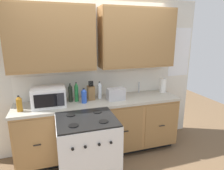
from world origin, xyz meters
TOP-DOWN VIEW (x-y plane):
  - ground_plane at (0.00, 0.00)m, footprint 8.00×8.00m
  - wall_unit at (0.00, 0.50)m, footprint 3.81×0.40m
  - counter_run at (0.00, 0.30)m, footprint 2.64×0.64m
  - stove_range at (-0.34, -0.33)m, footprint 0.76×0.68m
  - microwave at (-0.78, 0.30)m, footprint 0.48×0.37m
  - toaster at (0.26, 0.27)m, footprint 0.28×0.18m
  - knife_block at (-0.12, 0.40)m, footprint 0.11×0.14m
  - sink_faucet at (0.78, 0.51)m, footprint 0.02×0.02m
  - paper_towel_roll at (1.22, 0.42)m, footprint 0.12×0.12m
  - bottle_blue at (-0.26, 0.27)m, footprint 0.08×0.08m
  - bottle_clear at (0.02, 0.41)m, footprint 0.07×0.07m
  - bottle_amber at (-1.17, 0.19)m, footprint 0.08×0.08m
  - bottle_dark at (-0.45, 0.39)m, footprint 0.07×0.07m
  - bottle_green at (-0.36, 0.38)m, footprint 0.06×0.06m

SIDE VIEW (x-z plane):
  - ground_plane at x=0.00m, z-range 0.00..0.00m
  - stove_range at x=-0.34m, z-range 0.00..0.95m
  - counter_run at x=0.00m, z-range 0.01..0.95m
  - toaster at x=0.26m, z-range 0.94..1.13m
  - sink_faucet at x=0.78m, z-range 0.94..1.14m
  - bottle_amber at x=-1.17m, z-range 0.94..1.16m
  - bottle_blue at x=-0.26m, z-range 0.93..1.17m
  - knife_block at x=-0.12m, z-range 0.90..1.21m
  - paper_towel_roll at x=1.22m, z-range 0.94..1.20m
  - bottle_clear at x=0.02m, z-range 0.93..1.22m
  - microwave at x=-0.78m, z-range 0.94..1.22m
  - bottle_dark at x=-0.45m, z-range 0.93..1.23m
  - bottle_green at x=-0.36m, z-range 0.93..1.25m
  - wall_unit at x=0.00m, z-range 0.39..2.96m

